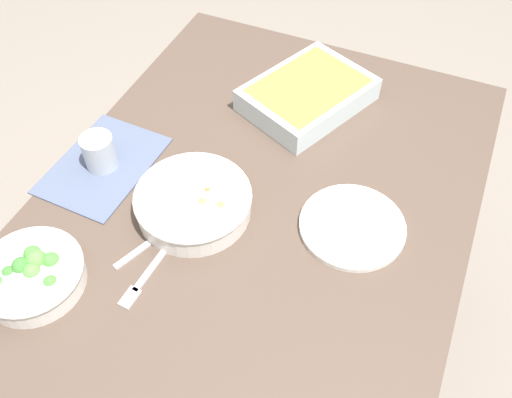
{
  "coord_description": "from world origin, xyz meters",
  "views": [
    {
      "loc": [
        0.7,
        0.3,
        1.66
      ],
      "look_at": [
        0.0,
        0.0,
        0.74
      ],
      "focal_mm": 38.61,
      "sensor_mm": 36.0,
      "label": 1
    }
  ],
  "objects_px": {
    "drink_cup": "(100,154)",
    "stew_bowl": "(194,202)",
    "baking_dish": "(308,94)",
    "side_plate": "(352,226)",
    "broccoli_bowl": "(32,274)",
    "spoon_by_stew": "(160,234)",
    "fork_on_table": "(146,276)"
  },
  "relations": [
    {
      "from": "drink_cup",
      "to": "fork_on_table",
      "type": "bearing_deg",
      "value": 47.86
    },
    {
      "from": "baking_dish",
      "to": "side_plate",
      "type": "xyz_separation_m",
      "value": [
        0.33,
        0.22,
        -0.03
      ]
    },
    {
      "from": "baking_dish",
      "to": "drink_cup",
      "type": "bearing_deg",
      "value": -42.52
    },
    {
      "from": "baking_dish",
      "to": "spoon_by_stew",
      "type": "relative_size",
      "value": 2.14
    },
    {
      "from": "drink_cup",
      "to": "broccoli_bowl",
      "type": "bearing_deg",
      "value": 9.87
    },
    {
      "from": "stew_bowl",
      "to": "drink_cup",
      "type": "xyz_separation_m",
      "value": [
        -0.04,
        -0.25,
        0.01
      ]
    },
    {
      "from": "side_plate",
      "to": "spoon_by_stew",
      "type": "xyz_separation_m",
      "value": [
        0.18,
        -0.35,
        -0.0
      ]
    },
    {
      "from": "side_plate",
      "to": "spoon_by_stew",
      "type": "distance_m",
      "value": 0.39
    },
    {
      "from": "drink_cup",
      "to": "stew_bowl",
      "type": "bearing_deg",
      "value": 82.07
    },
    {
      "from": "stew_bowl",
      "to": "baking_dish",
      "type": "relative_size",
      "value": 0.68
    },
    {
      "from": "broccoli_bowl",
      "to": "baking_dish",
      "type": "relative_size",
      "value": 0.56
    },
    {
      "from": "broccoli_bowl",
      "to": "drink_cup",
      "type": "height_order",
      "value": "drink_cup"
    },
    {
      "from": "stew_bowl",
      "to": "baking_dish",
      "type": "bearing_deg",
      "value": 166.61
    },
    {
      "from": "baking_dish",
      "to": "fork_on_table",
      "type": "distance_m",
      "value": 0.61
    },
    {
      "from": "spoon_by_stew",
      "to": "stew_bowl",
      "type": "bearing_deg",
      "value": 157.83
    },
    {
      "from": "side_plate",
      "to": "fork_on_table",
      "type": "bearing_deg",
      "value": -50.52
    },
    {
      "from": "stew_bowl",
      "to": "fork_on_table",
      "type": "height_order",
      "value": "stew_bowl"
    },
    {
      "from": "fork_on_table",
      "to": "spoon_by_stew",
      "type": "bearing_deg",
      "value": -166.82
    },
    {
      "from": "drink_cup",
      "to": "side_plate",
      "type": "bearing_deg",
      "value": 95.52
    },
    {
      "from": "broccoli_bowl",
      "to": "baking_dish",
      "type": "height_order",
      "value": "broccoli_bowl"
    },
    {
      "from": "stew_bowl",
      "to": "drink_cup",
      "type": "distance_m",
      "value": 0.25
    },
    {
      "from": "fork_on_table",
      "to": "side_plate",
      "type": "bearing_deg",
      "value": 129.48
    },
    {
      "from": "broccoli_bowl",
      "to": "spoon_by_stew",
      "type": "xyz_separation_m",
      "value": [
        -0.19,
        0.16,
        -0.03
      ]
    },
    {
      "from": "stew_bowl",
      "to": "spoon_by_stew",
      "type": "relative_size",
      "value": 1.45
    },
    {
      "from": "stew_bowl",
      "to": "baking_dish",
      "type": "height_order",
      "value": "same"
    },
    {
      "from": "drink_cup",
      "to": "side_plate",
      "type": "xyz_separation_m",
      "value": [
        -0.06,
        0.57,
        -0.03
      ]
    },
    {
      "from": "stew_bowl",
      "to": "broccoli_bowl",
      "type": "relative_size",
      "value": 1.22
    },
    {
      "from": "stew_bowl",
      "to": "fork_on_table",
      "type": "bearing_deg",
      "value": -3.68
    },
    {
      "from": "fork_on_table",
      "to": "stew_bowl",
      "type": "bearing_deg",
      "value": 176.32
    },
    {
      "from": "spoon_by_stew",
      "to": "fork_on_table",
      "type": "bearing_deg",
      "value": 13.18
    },
    {
      "from": "stew_bowl",
      "to": "fork_on_table",
      "type": "relative_size",
      "value": 1.38
    },
    {
      "from": "baking_dish",
      "to": "fork_on_table",
      "type": "xyz_separation_m",
      "value": [
        0.6,
        -0.11,
        -0.03
      ]
    }
  ]
}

